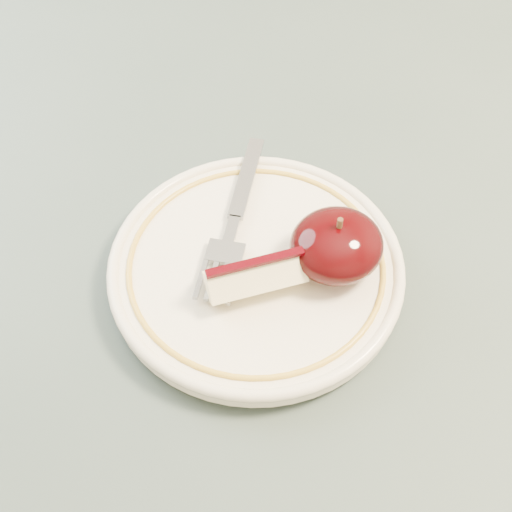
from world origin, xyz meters
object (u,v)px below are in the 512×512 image
object	(u,v)px
table	(270,313)
apple_half	(337,245)
plate	(256,267)
fork	(235,219)

from	to	relation	value
table	apple_half	size ratio (longest dim) A/B	13.45
table	plate	world-z (taller)	plate
table	plate	size ratio (longest dim) A/B	4.17
table	fork	size ratio (longest dim) A/B	6.15
plate	apple_half	xyz separation A→B (m)	(0.05, -0.02, 0.02)
fork	table	bearing A→B (deg)	-105.96
table	apple_half	distance (m)	0.14
plate	apple_half	world-z (taller)	apple_half
plate	fork	size ratio (longest dim) A/B	1.47
apple_half	fork	world-z (taller)	apple_half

